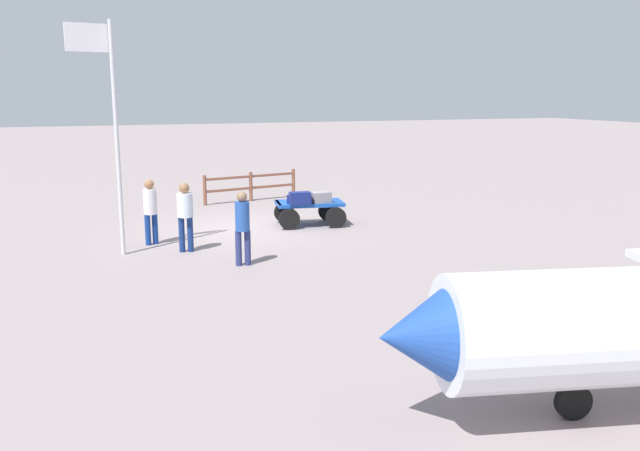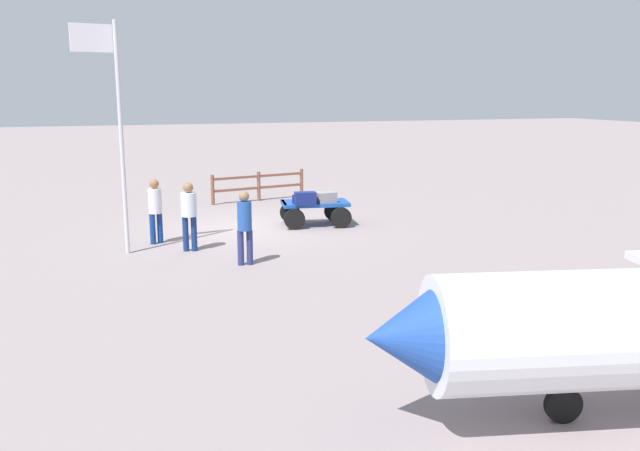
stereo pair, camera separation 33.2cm
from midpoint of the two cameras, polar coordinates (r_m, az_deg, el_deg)
The scene contains 10 objects.
ground_plane at distance 18.91m, azimuth -6.71°, elevation -0.23°, with size 120.00×120.00×0.00m, color gray.
luggage_cart at distance 19.13m, azimuth -1.46°, elevation 1.46°, with size 2.08×1.50×0.69m.
suitcase_dark at distance 18.89m, azimuth -0.48°, elevation 2.42°, with size 0.58×0.45×0.30m.
suitcase_maroon at distance 18.56m, azimuth -2.23°, elevation 2.33°, with size 0.62×0.40×0.35m.
suitcase_tan at distance 18.71m, azimuth -2.35°, elevation 2.24°, with size 0.61×0.44×0.25m.
worker_lead at distance 16.20m, azimuth -12.00°, elevation 1.24°, with size 0.45×0.45×1.66m.
worker_trailing at distance 17.19m, azimuth -14.79°, elevation 1.52°, with size 0.43×0.43×1.64m.
worker_supervisor at distance 14.73m, azimuth -7.26°, elevation 0.18°, with size 0.35×0.35×1.65m.
flagpole at distance 16.08m, azimuth -18.05°, elevation 8.83°, with size 1.02×0.24×5.34m.
wooden_fence at distance 23.49m, azimuth -6.33°, elevation 3.50°, with size 3.49×0.83×1.02m.
Camera 1 is at (4.54, 17.94, 3.80)m, focal length 37.56 mm.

